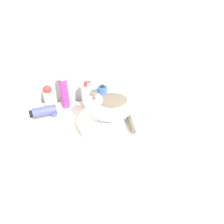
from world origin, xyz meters
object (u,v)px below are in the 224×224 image
cat (109,106)px  faucet (148,112)px  soap_pump_bottle (86,96)px  cream_tube (55,157)px  spray_bottle_trigger (103,96)px  hair_dryer (45,111)px  shampoo_bottle_tall (64,92)px  lotion_bottle_white (49,97)px

cat → faucet: bearing=179.6°
soap_pump_bottle → cat: bearing=-60.1°
cat → faucet: cat is taller
cat → cream_tube: cat is taller
spray_bottle_trigger → hair_dryer: size_ratio=0.93×
shampoo_bottle_tall → lotion_bottle_white: (-0.11, 0.00, -0.03)m
hair_dryer → soap_pump_bottle: bearing=-176.4°
lotion_bottle_white → soap_pump_bottle: bearing=0.0°
shampoo_bottle_tall → cat: bearing=-40.7°
cat → shampoo_bottle_tall: bearing=-48.6°
cat → soap_pump_bottle: cat is taller
cream_tube → hair_dryer: hair_dryer is taller
faucet → cream_tube: size_ratio=0.95×
cat → lotion_bottle_white: cat is taller
shampoo_bottle_tall → hair_dryer: size_ratio=1.31×
faucet → shampoo_bottle_tall: bearing=-29.6°
soap_pump_bottle → hair_dryer: soap_pump_bottle is taller
lotion_bottle_white → spray_bottle_trigger: bearing=0.0°
faucet → cream_tube: (-0.52, -0.27, -0.06)m
cat → soap_pump_bottle: (-0.14, 0.25, -0.07)m
spray_bottle_trigger → cream_tube: spray_bottle_trigger is taller
cat → cream_tube: bearing=32.3°
spray_bottle_trigger → lotion_bottle_white: (-0.36, -0.00, 0.01)m
lotion_bottle_white → cream_tube: size_ratio=1.09×
cat → faucet: size_ratio=2.05×
lotion_bottle_white → cream_tube: (0.11, -0.49, -0.07)m
cat → lotion_bottle_white: 0.47m
cat → hair_dryer: 0.45m
spray_bottle_trigger → lotion_bottle_white: lotion_bottle_white is taller
cat → shampoo_bottle_tall: size_ratio=1.29×
faucet → shampoo_bottle_tall: size_ratio=0.63×
shampoo_bottle_tall → cream_tube: size_ratio=1.50×
faucet → soap_pump_bottle: bearing=-36.8°
lotion_bottle_white → faucet: bearing=-18.8°
lotion_bottle_white → hair_dryer: bearing=-97.7°
shampoo_bottle_tall → cream_tube: (-0.00, -0.49, -0.10)m
cat → cream_tube: size_ratio=1.93×
cream_tube → cat: bearing=40.2°
shampoo_bottle_tall → cream_tube: 0.50m
spray_bottle_trigger → cream_tube: (-0.25, -0.49, -0.06)m
cat → cream_tube: 0.40m
shampoo_bottle_tall → hair_dryer: bearing=-140.7°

